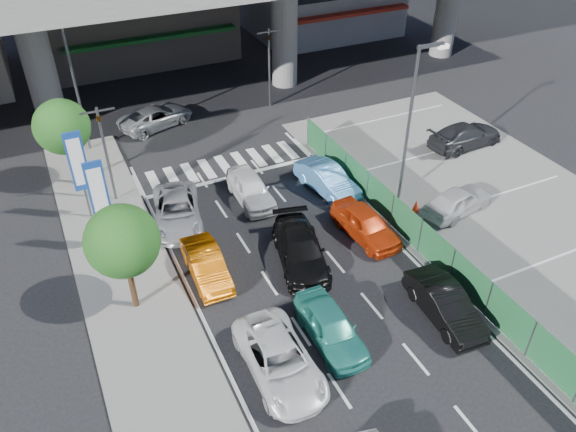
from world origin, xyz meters
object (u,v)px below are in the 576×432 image
hatch_black_mid_right (445,304)px  kei_truck_front_right (327,180)px  tree_far (62,127)px  sedan_black_mid (300,250)px  signboard_near (99,195)px  crossing_wagon_silver (156,117)px  signboard_far (78,164)px  parked_sedan_dgrey (465,135)px  sedan_white_mid_left (280,360)px  traffic_cone (416,206)px  tree_near (122,241)px  taxi_orange_right (366,224)px  taxi_teal_mid (331,327)px  street_lamp_left (76,72)px  taxi_orange_left (206,265)px  street_lamp_right (413,113)px  traffic_light_left (102,132)px  sedan_white_front_mid (251,189)px  traffic_light_right (269,49)px  wagon_silver_front_left (177,211)px  parked_sedan_white (458,201)px

hatch_black_mid_right → kei_truck_front_right: 9.89m
tree_far → sedan_black_mid: size_ratio=1.01×
signboard_near → crossing_wagon_silver: signboard_near is taller
signboard_far → parked_sedan_dgrey: size_ratio=0.98×
sedan_white_mid_left → parked_sedan_dgrey: bearing=32.7°
signboard_far → traffic_cone: bearing=-23.6°
parked_sedan_dgrey → tree_far: bearing=71.1°
tree_near → taxi_orange_right: tree_near is taller
hatch_black_mid_right → traffic_cone: bearing=66.8°
hatch_black_mid_right → taxi_teal_mid: bearing=173.3°
signboard_near → street_lamp_left: bearing=85.0°
taxi_teal_mid → signboard_near: bearing=127.4°
street_lamp_left → taxi_orange_left: street_lamp_left is taller
traffic_cone → tree_near: bearing=-177.5°
taxi_teal_mid → tree_far: bearing=116.0°
tree_near → parked_sedan_dgrey: (20.59, 4.91, -2.63)m
signboard_far → taxi_orange_right: size_ratio=1.16×
street_lamp_left → kei_truck_front_right: (10.33, -9.79, -4.08)m
street_lamp_left → tree_far: size_ratio=1.67×
signboard_near → sedan_white_mid_left: signboard_near is taller
kei_truck_front_right → street_lamp_right: bearing=-43.9°
street_lamp_left → traffic_light_left: bearing=-88.8°
taxi_orange_right → crossing_wagon_silver: bearing=106.2°
street_lamp_left → sedan_white_mid_left: bearing=-80.6°
sedan_white_mid_left → sedan_white_front_mid: bearing=74.1°
traffic_light_left → sedan_white_mid_left: size_ratio=1.11×
traffic_light_right → tree_far: size_ratio=1.08×
street_lamp_left → signboard_far: bearing=-100.3°
street_lamp_left → taxi_orange_left: bearing=-79.5°
wagon_silver_front_left → parked_sedan_dgrey: parked_sedan_dgrey is taller
signboard_far → taxi_orange_left: signboard_far is taller
hatch_black_mid_right → parked_sedan_white: bearing=50.9°
taxi_teal_mid → traffic_cone: taxi_teal_mid is taller
signboard_near → sedan_white_front_mid: (7.27, 1.10, -2.37)m
traffic_light_left → sedan_white_mid_left: bearing=-77.1°
signboard_near → tree_near: size_ratio=0.98×
sedan_white_mid_left → hatch_black_mid_right: 6.96m
signboard_far → tree_far: size_ratio=0.98×
hatch_black_mid_right → street_lamp_left: bearing=121.1°
signboard_near → tree_near: 4.01m
signboard_far → street_lamp_left: bearing=79.7°
traffic_light_left → street_lamp_right: bearing=-24.2°
street_lamp_right → hatch_black_mid_right: (-3.36, -7.69, -4.10)m
tree_far → traffic_cone: 18.07m
street_lamp_left → taxi_orange_right: (10.10, -13.93, -4.08)m
tree_far → street_lamp_right: bearing=-29.6°
tree_near → sedan_black_mid: tree_near is taller
kei_truck_front_right → parked_sedan_dgrey: parked_sedan_dgrey is taller
street_lamp_right → tree_near: bearing=-172.0°
traffic_light_left → wagon_silver_front_left: size_ratio=1.11×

